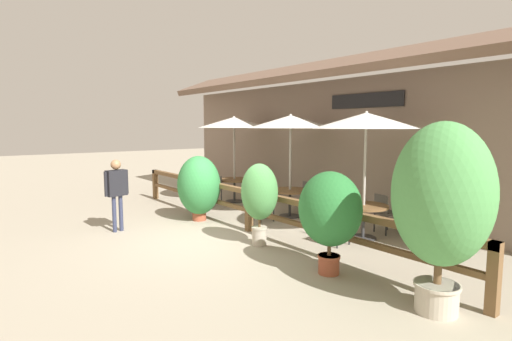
{
  "coord_description": "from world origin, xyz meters",
  "views": [
    {
      "loc": [
        7.11,
        -4.24,
        2.37
      ],
      "look_at": [
        -0.51,
        1.65,
        1.3
      ],
      "focal_mm": 28.0,
      "sensor_mm": 36.0,
      "label": 1
    }
  ],
  "objects_px": {
    "chair_middle_streetside": "(265,201)",
    "potted_plant_corner_fern": "(259,194)",
    "potted_plant_entrance_palm": "(442,199)",
    "chair_far_wallside": "(385,211)",
    "pedestrian": "(117,186)",
    "potted_plant_small_flowering": "(330,211)",
    "chair_far_streetside": "(338,220)",
    "chair_near_wallside": "(255,184)",
    "potted_plant_tall_tropical": "(434,205)",
    "dining_table_near": "(234,183)",
    "dining_table_far": "(363,212)",
    "chair_near_streetside": "(215,188)",
    "dining_table_middle": "(290,195)",
    "patio_umbrella_far": "(366,121)",
    "patio_umbrella_middle": "(291,122)",
    "potted_plant_broad_leaf": "(199,186)",
    "chair_middle_wallside": "(311,195)",
    "patio_umbrella_near": "(234,123)"
  },
  "relations": [
    {
      "from": "patio_umbrella_middle",
      "to": "chair_middle_wallside",
      "type": "xyz_separation_m",
      "value": [
        0.02,
        0.78,
        -1.98
      ]
    },
    {
      "from": "chair_far_wallside",
      "to": "potted_plant_broad_leaf",
      "type": "distance_m",
      "value": 4.48
    },
    {
      "from": "patio_umbrella_middle",
      "to": "pedestrian",
      "type": "distance_m",
      "value": 4.51
    },
    {
      "from": "potted_plant_small_flowering",
      "to": "chair_far_streetside",
      "type": "bearing_deg",
      "value": 125.94
    },
    {
      "from": "potted_plant_corner_fern",
      "to": "potted_plant_entrance_palm",
      "type": "xyz_separation_m",
      "value": [
        3.66,
        -0.0,
        0.44
      ]
    },
    {
      "from": "patio_umbrella_far",
      "to": "potted_plant_broad_leaf",
      "type": "height_order",
      "value": "patio_umbrella_far"
    },
    {
      "from": "potted_plant_entrance_palm",
      "to": "potted_plant_small_flowering",
      "type": "distance_m",
      "value": 1.81
    },
    {
      "from": "patio_umbrella_near",
      "to": "dining_table_near",
      "type": "bearing_deg",
      "value": -26.57
    },
    {
      "from": "potted_plant_corner_fern",
      "to": "potted_plant_entrance_palm",
      "type": "bearing_deg",
      "value": -0.02
    },
    {
      "from": "potted_plant_broad_leaf",
      "to": "patio_umbrella_near",
      "type": "bearing_deg",
      "value": 125.38
    },
    {
      "from": "patio_umbrella_far",
      "to": "potted_plant_entrance_palm",
      "type": "bearing_deg",
      "value": -37.07
    },
    {
      "from": "chair_middle_wallside",
      "to": "potted_plant_entrance_palm",
      "type": "height_order",
      "value": "potted_plant_entrance_palm"
    },
    {
      "from": "potted_plant_corner_fern",
      "to": "potted_plant_small_flowering",
      "type": "relative_size",
      "value": 0.99
    },
    {
      "from": "dining_table_far",
      "to": "patio_umbrella_middle",
      "type": "bearing_deg",
      "value": 176.43
    },
    {
      "from": "dining_table_far",
      "to": "potted_plant_broad_leaf",
      "type": "bearing_deg",
      "value": -151.58
    },
    {
      "from": "chair_middle_streetside",
      "to": "pedestrian",
      "type": "distance_m",
      "value": 3.56
    },
    {
      "from": "patio_umbrella_middle",
      "to": "potted_plant_entrance_palm",
      "type": "height_order",
      "value": "patio_umbrella_middle"
    },
    {
      "from": "patio_umbrella_middle",
      "to": "potted_plant_corner_fern",
      "type": "relative_size",
      "value": 1.63
    },
    {
      "from": "patio_umbrella_near",
      "to": "patio_umbrella_far",
      "type": "height_order",
      "value": "same"
    },
    {
      "from": "chair_middle_wallside",
      "to": "potted_plant_entrance_palm",
      "type": "bearing_deg",
      "value": 150.22
    },
    {
      "from": "chair_near_wallside",
      "to": "potted_plant_corner_fern",
      "type": "bearing_deg",
      "value": 138.1
    },
    {
      "from": "chair_far_wallside",
      "to": "potted_plant_entrance_palm",
      "type": "xyz_separation_m",
      "value": [
        2.67,
        -2.76,
        0.97
      ]
    },
    {
      "from": "potted_plant_tall_tropical",
      "to": "pedestrian",
      "type": "distance_m",
      "value": 6.82
    },
    {
      "from": "dining_table_near",
      "to": "chair_middle_streetside",
      "type": "distance_m",
      "value": 2.68
    },
    {
      "from": "patio_umbrella_far",
      "to": "dining_table_far",
      "type": "relative_size",
      "value": 2.62
    },
    {
      "from": "chair_middle_streetside",
      "to": "potted_plant_tall_tropical",
      "type": "height_order",
      "value": "potted_plant_tall_tropical"
    },
    {
      "from": "chair_near_streetside",
      "to": "chair_middle_wallside",
      "type": "height_order",
      "value": "same"
    },
    {
      "from": "dining_table_middle",
      "to": "pedestrian",
      "type": "bearing_deg",
      "value": -107.56
    },
    {
      "from": "potted_plant_small_flowering",
      "to": "pedestrian",
      "type": "height_order",
      "value": "potted_plant_small_flowering"
    },
    {
      "from": "dining_table_far",
      "to": "potted_plant_small_flowering",
      "type": "distance_m",
      "value": 2.36
    },
    {
      "from": "potted_plant_entrance_palm",
      "to": "chair_near_wallside",
      "type": "bearing_deg",
      "value": 158.89
    },
    {
      "from": "chair_far_wallside",
      "to": "pedestrian",
      "type": "bearing_deg",
      "value": 64.7
    },
    {
      "from": "chair_near_wallside",
      "to": "potted_plant_entrance_palm",
      "type": "distance_m",
      "value": 8.29
    },
    {
      "from": "chair_far_streetside",
      "to": "potted_plant_entrance_palm",
      "type": "distance_m",
      "value": 3.21
    },
    {
      "from": "chair_middle_wallside",
      "to": "dining_table_far",
      "type": "distance_m",
      "value": 2.61
    },
    {
      "from": "potted_plant_broad_leaf",
      "to": "pedestrian",
      "type": "bearing_deg",
      "value": -95.24
    },
    {
      "from": "chair_near_wallside",
      "to": "potted_plant_small_flowering",
      "type": "bearing_deg",
      "value": 147.36
    },
    {
      "from": "dining_table_near",
      "to": "pedestrian",
      "type": "xyz_separation_m",
      "value": [
        1.32,
        -4.11,
        0.47
      ]
    },
    {
      "from": "potted_plant_corner_fern",
      "to": "dining_table_middle",
      "type": "bearing_deg",
      "value": 124.26
    },
    {
      "from": "patio_umbrella_near",
      "to": "potted_plant_entrance_palm",
      "type": "height_order",
      "value": "patio_umbrella_near"
    },
    {
      "from": "chair_near_streetside",
      "to": "potted_plant_broad_leaf",
      "type": "height_order",
      "value": "potted_plant_broad_leaf"
    },
    {
      "from": "patio_umbrella_middle",
      "to": "chair_far_streetside",
      "type": "relative_size",
      "value": 3.06
    },
    {
      "from": "chair_near_streetside",
      "to": "potted_plant_small_flowering",
      "type": "bearing_deg",
      "value": -11.39
    },
    {
      "from": "chair_near_wallside",
      "to": "dining_table_far",
      "type": "relative_size",
      "value": 0.86
    },
    {
      "from": "chair_middle_streetside",
      "to": "potted_plant_corner_fern",
      "type": "relative_size",
      "value": 0.53
    },
    {
      "from": "patio_umbrella_middle",
      "to": "chair_middle_streetside",
      "type": "relative_size",
      "value": 3.06
    },
    {
      "from": "patio_umbrella_middle",
      "to": "dining_table_far",
      "type": "height_order",
      "value": "patio_umbrella_middle"
    },
    {
      "from": "dining_table_near",
      "to": "dining_table_far",
      "type": "relative_size",
      "value": 1.0
    },
    {
      "from": "patio_umbrella_far",
      "to": "dining_table_far",
      "type": "bearing_deg",
      "value": 0.0
    },
    {
      "from": "dining_table_middle",
      "to": "chair_far_streetside",
      "type": "xyz_separation_m",
      "value": [
        2.39,
        -0.88,
        -0.08
      ]
    }
  ]
}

